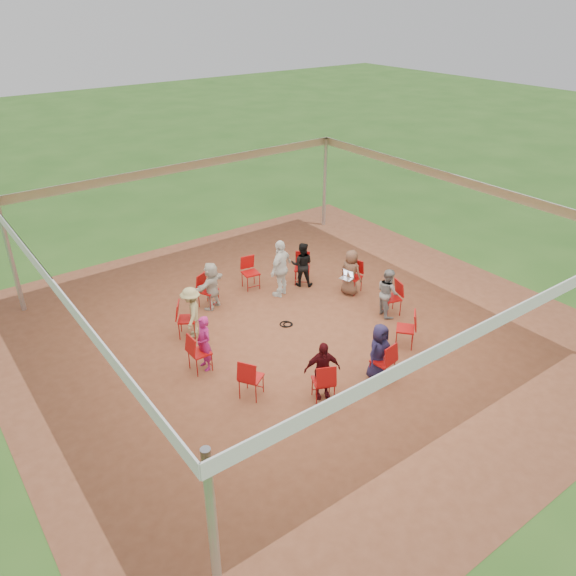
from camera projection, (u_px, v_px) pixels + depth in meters
ground at (296, 332)px, 13.52m from camera, size 80.00×80.00×0.00m
dirt_patch at (296, 332)px, 13.52m from camera, size 13.00×13.00×0.00m
tent at (296, 241)px, 12.40m from camera, size 10.33×10.33×3.00m
chair_0 at (353, 277)px, 15.10m from camera, size 0.54×0.53×0.90m
chair_1 at (302, 269)px, 15.56m from camera, size 0.61×0.61×0.90m
chair_2 at (251, 273)px, 15.30m from camera, size 0.48×0.50×0.90m
chair_3 at (208, 291)px, 14.41m from camera, size 0.56×0.57×0.90m
chair_4 at (187, 319)px, 13.17m from camera, size 0.60×0.59×0.90m
chair_5 at (200, 352)px, 11.97m from camera, size 0.44×0.42×0.90m
chair_6 at (251, 378)px, 11.20m from camera, size 0.60×0.59×0.90m
chair_7 at (323, 381)px, 11.09m from camera, size 0.57×0.58×0.90m
chair_8 at (383, 361)px, 11.69m from camera, size 0.48×0.49×0.90m
chair_9 at (405, 329)px, 12.80m from camera, size 0.61×0.61×0.90m
chair_10 at (391, 298)px, 14.07m from camera, size 0.54×0.53×0.90m
person_seated_0 at (351, 272)px, 14.93m from camera, size 0.50×0.69×1.26m
person_seated_1 at (302, 264)px, 15.37m from camera, size 0.70×0.67×1.26m
person_seated_2 at (212, 286)px, 14.27m from camera, size 1.25×0.88×1.26m
person_seated_3 at (191, 312)px, 13.09m from camera, size 0.78×0.91×1.26m
person_seated_4 at (204, 343)px, 11.94m from camera, size 0.30×0.46×1.26m
person_seated_5 at (322, 370)px, 11.11m from camera, size 0.83×0.65×1.26m
person_seated_6 at (379, 351)px, 11.68m from camera, size 0.66×0.43×1.26m
person_seated_7 at (388, 292)px, 13.95m from camera, size 0.51×0.69×1.26m
standing_person at (281, 268)px, 14.79m from camera, size 1.04×0.81×1.58m
cable_coil at (287, 324)px, 13.79m from camera, size 0.34×0.34×0.03m
laptop at (347, 276)px, 14.83m from camera, size 0.33×0.38×0.22m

